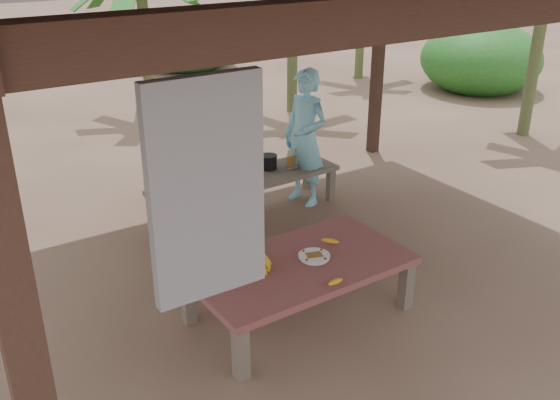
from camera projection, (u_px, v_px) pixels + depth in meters
ground at (306, 272)px, 5.93m from camera, size 80.00×80.00×0.00m
work_table at (300, 269)px, 5.12m from camera, size 1.82×1.03×0.50m
bench at (246, 182)px, 6.94m from camera, size 2.21×0.65×0.45m
ripe_banana_bunch at (252, 260)px, 4.95m from camera, size 0.31×0.27×0.18m
plate at (314, 256)px, 5.14m from camera, size 0.26×0.26×0.04m
loose_banana_front at (335, 282)px, 4.77m from camera, size 0.17×0.08×0.04m
loose_banana_side at (330, 241)px, 5.39m from camera, size 0.15×0.13×0.04m
water_flask at (232, 248)px, 5.02m from camera, size 0.09×0.09×0.33m
green_banana_stalk at (220, 169)px, 6.68m from camera, size 0.32×0.32×0.36m
cooking_pot at (269, 162)px, 7.14m from camera, size 0.19×0.19×0.16m
skewer_rack at (292, 158)px, 7.14m from camera, size 0.18×0.08×0.24m
woman at (305, 138)px, 7.12m from camera, size 0.50×0.65×1.58m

